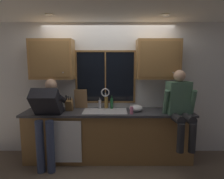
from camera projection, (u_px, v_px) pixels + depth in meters
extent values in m
cube|color=silver|center=(108.00, 89.00, 3.80)|extent=(5.41, 0.12, 2.55)
cylinder|color=#FFEAB2|center=(49.00, 15.00, 2.97)|extent=(0.14, 0.14, 0.01)
cylinder|color=#FFEAB2|center=(165.00, 15.00, 2.97)|extent=(0.14, 0.14, 0.01)
cube|color=black|center=(105.00, 77.00, 3.70)|extent=(1.10, 0.02, 0.95)
cube|color=brown|center=(105.00, 51.00, 3.62)|extent=(1.17, 0.02, 0.04)
cube|color=brown|center=(105.00, 102.00, 3.76)|extent=(1.17, 0.02, 0.04)
cube|color=brown|center=(76.00, 77.00, 3.69)|extent=(0.03, 0.02, 0.95)
cube|color=brown|center=(134.00, 77.00, 3.69)|extent=(0.03, 0.02, 0.95)
cube|color=brown|center=(105.00, 77.00, 3.69)|extent=(0.02, 0.02, 0.95)
cube|color=olive|center=(108.00, 136.00, 3.57)|extent=(3.01, 0.58, 0.88)
cube|color=#38383D|center=(108.00, 112.00, 3.49)|extent=(3.07, 0.62, 0.04)
cube|color=white|center=(64.00, 142.00, 3.26)|extent=(0.60, 0.02, 0.74)
cube|color=#9E703D|center=(52.00, 59.00, 3.50)|extent=(0.78, 0.33, 0.72)
cube|color=olive|center=(49.00, 59.00, 3.33)|extent=(0.70, 0.01, 0.62)
sphere|color=#B2B2B7|center=(63.00, 72.00, 3.35)|extent=(0.02, 0.02, 0.02)
cube|color=#9E703D|center=(157.00, 59.00, 3.50)|extent=(0.78, 0.33, 0.72)
cube|color=olive|center=(160.00, 59.00, 3.33)|extent=(0.70, 0.01, 0.62)
sphere|color=#B2B2B7|center=(173.00, 72.00, 3.36)|extent=(0.02, 0.02, 0.02)
cube|color=#B7B7BC|center=(105.00, 112.00, 3.50)|extent=(0.80, 0.46, 0.02)
cube|color=#9C9CA0|center=(94.00, 117.00, 3.51)|extent=(0.36, 0.42, 0.20)
cube|color=#9C9CA0|center=(116.00, 117.00, 3.51)|extent=(0.36, 0.42, 0.20)
cube|color=#B7B7BC|center=(105.00, 117.00, 3.51)|extent=(0.04, 0.42, 0.20)
cylinder|color=silver|center=(105.00, 101.00, 3.69)|extent=(0.03, 0.03, 0.30)
torus|color=silver|center=(105.00, 92.00, 3.61)|extent=(0.16, 0.02, 0.16)
cylinder|color=silver|center=(109.00, 106.00, 3.71)|extent=(0.03, 0.03, 0.09)
cylinder|color=#384260|center=(40.00, 147.00, 3.11)|extent=(0.13, 0.13, 0.88)
cylinder|color=#384260|center=(50.00, 147.00, 3.11)|extent=(0.13, 0.13, 0.88)
cube|color=black|center=(47.00, 105.00, 3.19)|extent=(0.44, 0.54, 0.59)
sphere|color=tan|center=(51.00, 85.00, 3.40)|extent=(0.21, 0.21, 0.21)
cylinder|color=black|center=(38.00, 100.00, 3.37)|extent=(0.09, 0.52, 0.26)
cylinder|color=black|center=(62.00, 100.00, 3.37)|extent=(0.09, 0.52, 0.26)
cylinder|color=#262628|center=(176.00, 118.00, 3.12)|extent=(0.14, 0.43, 0.16)
cylinder|color=#262628|center=(187.00, 118.00, 3.12)|extent=(0.14, 0.43, 0.16)
cylinder|color=#262628|center=(180.00, 138.00, 2.94)|extent=(0.11, 0.11, 0.46)
cylinder|color=#262628|center=(192.00, 138.00, 2.94)|extent=(0.11, 0.11, 0.46)
cube|color=#4C7259|center=(178.00, 98.00, 3.29)|extent=(0.43, 0.27, 0.56)
sphere|color=tan|center=(179.00, 76.00, 3.24)|extent=(0.20, 0.20, 0.20)
cylinder|color=#4C7259|center=(165.00, 103.00, 3.25)|extent=(0.08, 0.20, 0.47)
cylinder|color=#4C7259|center=(192.00, 103.00, 3.25)|extent=(0.08, 0.20, 0.47)
cube|color=brown|center=(69.00, 105.00, 3.50)|extent=(0.12, 0.18, 0.25)
cylinder|color=black|center=(66.00, 98.00, 3.42)|extent=(0.02, 0.05, 0.09)
cylinder|color=black|center=(68.00, 98.00, 3.43)|extent=(0.02, 0.04, 0.08)
cylinder|color=black|center=(70.00, 98.00, 3.43)|extent=(0.02, 0.04, 0.06)
cube|color=#997047|center=(80.00, 99.00, 3.68)|extent=(0.24, 0.10, 0.38)
ellipsoid|color=silver|center=(136.00, 108.00, 3.48)|extent=(0.25, 0.25, 0.13)
cylinder|color=pink|center=(131.00, 110.00, 3.29)|extent=(0.06, 0.06, 0.13)
cylinder|color=silver|center=(131.00, 105.00, 3.28)|extent=(0.02, 0.02, 0.04)
cylinder|color=silver|center=(131.00, 104.00, 3.26)|extent=(0.01, 0.04, 0.01)
cylinder|color=#1E592D|center=(111.00, 103.00, 3.68)|extent=(0.05, 0.05, 0.20)
cylinder|color=#184724|center=(111.00, 97.00, 3.66)|extent=(0.02, 0.02, 0.05)
cylinder|color=black|center=(111.00, 95.00, 3.66)|extent=(0.03, 0.03, 0.01)
cylinder|color=#B7B7BC|center=(99.00, 104.00, 3.69)|extent=(0.06, 0.06, 0.17)
cylinder|color=#929296|center=(99.00, 99.00, 3.68)|extent=(0.02, 0.02, 0.04)
cylinder|color=black|center=(99.00, 98.00, 3.67)|extent=(0.03, 0.03, 0.01)
cylinder|color=olive|center=(106.00, 102.00, 3.71)|extent=(0.07, 0.07, 0.23)
cylinder|color=brown|center=(106.00, 95.00, 3.69)|extent=(0.03, 0.03, 0.06)
cylinder|color=black|center=(106.00, 94.00, 3.69)|extent=(0.03, 0.03, 0.01)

